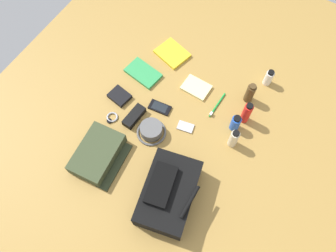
# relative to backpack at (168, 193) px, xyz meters

# --- Properties ---
(ground_plane) EXTENTS (2.64, 2.02, 0.02)m
(ground_plane) POSITION_rel_backpack_xyz_m (-0.31, -0.19, -0.08)
(ground_plane) COLOR olive
(ground_plane) RESTS_ON ground
(backpack) EXTENTS (0.40, 0.30, 0.16)m
(backpack) POSITION_rel_backpack_xyz_m (0.00, 0.00, 0.00)
(backpack) COLOR black
(backpack) RESTS_ON ground_plane
(toiletry_pouch) EXTENTS (0.29, 0.25, 0.08)m
(toiletry_pouch) POSITION_rel_backpack_xyz_m (0.01, -0.41, -0.03)
(toiletry_pouch) COLOR #384228
(toiletry_pouch) RESTS_ON ground_plane
(bucket_hat) EXTENTS (0.16, 0.16, 0.07)m
(bucket_hat) POSITION_rel_backpack_xyz_m (-0.24, -0.25, -0.04)
(bucket_hat) COLOR #5B5B5B
(bucket_hat) RESTS_ON ground_plane
(toothpaste_tube) EXTENTS (0.04, 0.04, 0.11)m
(toothpaste_tube) POSITION_rel_backpack_xyz_m (-0.84, 0.14, -0.02)
(toothpaste_tube) COLOR white
(toothpaste_tube) RESTS_ON ground_plane
(cologne_bottle) EXTENTS (0.05, 0.05, 0.14)m
(cologne_bottle) POSITION_rel_backpack_xyz_m (-0.69, 0.10, -0.00)
(cologne_bottle) COLOR #473319
(cologne_bottle) RESTS_ON ground_plane
(sunscreen_spray) EXTENTS (0.05, 0.05, 0.16)m
(sunscreen_spray) POSITION_rel_backpack_xyz_m (-0.56, 0.13, 0.01)
(sunscreen_spray) COLOR red
(sunscreen_spray) RESTS_ON ground_plane
(deodorant_spray) EXTENTS (0.05, 0.05, 0.11)m
(deodorant_spray) POSITION_rel_backpack_xyz_m (-0.49, 0.11, -0.02)
(deodorant_spray) COLOR blue
(deodorant_spray) RESTS_ON ground_plane
(lotion_bottle) EXTENTS (0.04, 0.04, 0.14)m
(lotion_bottle) POSITION_rel_backpack_xyz_m (-0.41, 0.14, -0.00)
(lotion_bottle) COLOR beige
(lotion_bottle) RESTS_ON ground_plane
(paperback_novel) EXTENTS (0.19, 0.21, 0.02)m
(paperback_novel) POSITION_rel_backpack_xyz_m (-0.74, -0.41, -0.06)
(paperback_novel) COLOR yellow
(paperback_novel) RESTS_ON ground_plane
(travel_guidebook) EXTENTS (0.15, 0.21, 0.02)m
(travel_guidebook) POSITION_rel_backpack_xyz_m (-0.53, -0.49, -0.06)
(travel_guidebook) COLOR #2D934C
(travel_guidebook) RESTS_ON ground_plane
(cell_phone) EXTENTS (0.07, 0.13, 0.01)m
(cell_phone) POSITION_rel_backpack_xyz_m (-0.39, -0.29, -0.06)
(cell_phone) COLOR black
(cell_phone) RESTS_ON ground_plane
(media_player) EXTENTS (0.07, 0.09, 0.01)m
(media_player) POSITION_rel_backpack_xyz_m (-0.36, -0.11, -0.06)
(media_player) COLOR #B7B7BC
(media_player) RESTS_ON ground_plane
(wristwatch) EXTENTS (0.07, 0.06, 0.01)m
(wristwatch) POSITION_rel_backpack_xyz_m (-0.21, -0.48, -0.06)
(wristwatch) COLOR #99999E
(wristwatch) RESTS_ON ground_plane
(toothbrush) EXTENTS (0.17, 0.02, 0.02)m
(toothbrush) POSITION_rel_backpack_xyz_m (-0.56, -0.03, -0.06)
(toothbrush) COLOR #198C33
(toothbrush) RESTS_ON ground_plane
(wallet) EXTENTS (0.11, 0.12, 0.02)m
(wallet) POSITION_rel_backpack_xyz_m (-0.33, -0.52, -0.06)
(wallet) COLOR black
(wallet) RESTS_ON ground_plane
(notepad) EXTENTS (0.11, 0.15, 0.02)m
(notepad) POSITION_rel_backpack_xyz_m (-0.60, -0.18, -0.06)
(notepad) COLOR beige
(notepad) RESTS_ON ground_plane
(sunglasses_case) EXTENTS (0.14, 0.07, 0.04)m
(sunglasses_case) POSITION_rel_backpack_xyz_m (-0.27, -0.37, -0.05)
(sunglasses_case) COLOR black
(sunglasses_case) RESTS_ON ground_plane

